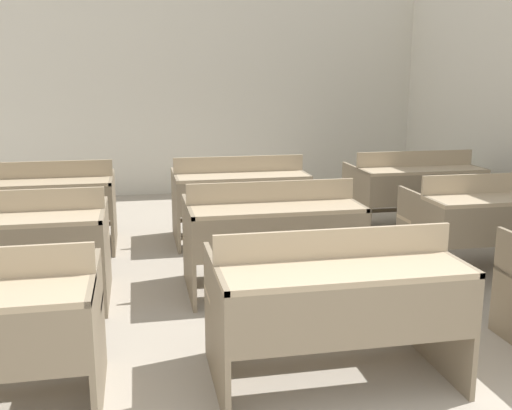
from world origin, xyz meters
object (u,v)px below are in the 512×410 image
(bench_second_center, at_px, (272,231))
(wastepaper_bin, at_px, (448,193))
(bench_third_center, at_px, (240,195))
(bench_second_left, at_px, (13,244))
(bench_third_left, at_px, (43,202))
(bench_third_right, at_px, (414,187))
(bench_front_center, at_px, (334,299))
(bench_second_right, at_px, (493,220))

(bench_second_center, height_order, wastepaper_bin, bench_second_center)
(bench_second_center, bearing_deg, bench_third_center, 90.06)
(bench_second_left, relative_size, bench_second_center, 1.00)
(bench_third_left, height_order, bench_third_right, same)
(bench_second_left, height_order, bench_third_center, same)
(bench_second_center, xyz_separation_m, wastepaper_bin, (2.65, 2.22, -0.26))
(bench_front_center, bearing_deg, bench_second_left, 142.17)
(bench_front_center, xyz_separation_m, bench_third_center, (-0.01, 2.76, 0.00))
(bench_third_left, bearing_deg, bench_second_center, -37.69)
(bench_second_right, height_order, bench_third_left, same)
(bench_front_center, distance_m, bench_third_right, 3.32)
(bench_second_left, relative_size, wastepaper_bin, 3.22)
(bench_second_center, bearing_deg, bench_front_center, -89.52)
(bench_third_center, xyz_separation_m, bench_third_right, (1.81, 0.03, 0.00))
(bench_second_center, bearing_deg, bench_second_left, 179.46)
(bench_second_center, height_order, bench_third_center, same)
(bench_second_center, relative_size, bench_second_right, 1.00)
(wastepaper_bin, bearing_deg, bench_second_center, -140.05)
(bench_third_left, relative_size, wastepaper_bin, 3.22)
(bench_second_right, bearing_deg, bench_third_right, 89.72)
(bench_second_left, xyz_separation_m, bench_third_left, (0.01, 1.37, 0.00))
(bench_third_right, relative_size, wastepaper_bin, 3.22)
(bench_second_center, xyz_separation_m, bench_third_center, (-0.00, 1.37, 0.00))
(wastepaper_bin, bearing_deg, bench_second_left, -153.68)
(bench_front_center, relative_size, bench_third_center, 1.00)
(bench_third_center, height_order, wastepaper_bin, bench_third_center)
(bench_front_center, relative_size, bench_second_center, 1.00)
(bench_second_left, distance_m, bench_second_right, 3.60)
(bench_front_center, bearing_deg, wastepaper_bin, 53.85)
(bench_second_center, distance_m, bench_second_right, 1.80)
(bench_front_center, relative_size, bench_third_left, 1.00)
(bench_third_left, bearing_deg, bench_second_right, -21.16)
(bench_second_right, height_order, bench_third_right, same)
(bench_third_left, bearing_deg, bench_second_left, -90.44)
(bench_second_right, relative_size, wastepaper_bin, 3.22)
(bench_front_center, height_order, bench_third_left, same)
(bench_third_left, height_order, bench_third_center, same)
(bench_third_center, bearing_deg, bench_front_center, -89.73)
(bench_second_left, xyz_separation_m, bench_second_center, (1.80, -0.02, 0.00))
(bench_second_center, relative_size, bench_third_left, 1.00)
(bench_second_center, bearing_deg, bench_third_left, 142.31)
(bench_second_center, xyz_separation_m, bench_third_right, (1.81, 1.40, 0.00))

